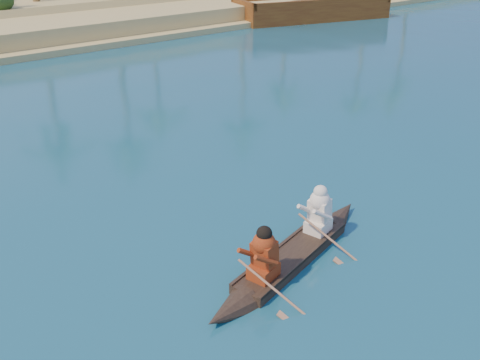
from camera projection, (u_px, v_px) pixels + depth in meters
ground at (126, 360)px, 8.84m from camera, size 160.00×160.00×0.00m
canoe at (293, 248)px, 11.32m from camera, size 5.63×2.05×1.55m
barge_right at (312, 10)px, 39.58m from camera, size 11.96×6.69×1.89m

